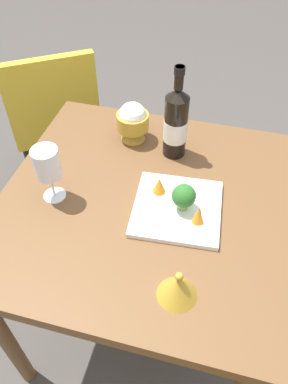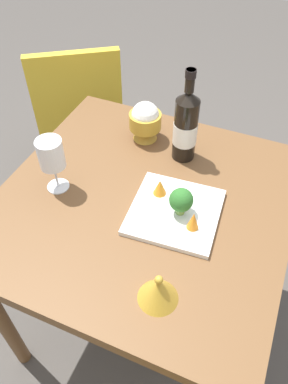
% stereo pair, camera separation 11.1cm
% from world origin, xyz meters
% --- Properties ---
extents(ground_plane, '(8.00, 8.00, 0.00)m').
position_xyz_m(ground_plane, '(0.00, 0.00, 0.00)').
color(ground_plane, '#4C4742').
extents(dining_table, '(0.86, 0.86, 0.74)m').
position_xyz_m(dining_table, '(0.00, 0.00, 0.65)').
color(dining_table, brown).
rests_on(dining_table, ground_plane).
extents(chair_by_wall, '(0.56, 0.56, 0.85)m').
position_xyz_m(chair_by_wall, '(0.60, -0.60, 0.53)').
color(chair_by_wall, gold).
rests_on(chair_by_wall, ground_plane).
extents(wine_bottle, '(0.08, 0.08, 0.31)m').
position_xyz_m(wine_bottle, '(-0.04, -0.23, 0.86)').
color(wine_bottle, black).
rests_on(wine_bottle, dining_table).
extents(wine_glass, '(0.08, 0.08, 0.18)m').
position_xyz_m(wine_glass, '(0.26, 0.06, 0.87)').
color(wine_glass, white).
rests_on(wine_glass, dining_table).
extents(rice_bowl, '(0.11, 0.11, 0.14)m').
position_xyz_m(rice_bowl, '(0.11, -0.27, 0.81)').
color(rice_bowl, gold).
rests_on(rice_bowl, dining_table).
extents(rice_bowl_lid, '(0.10, 0.10, 0.09)m').
position_xyz_m(rice_bowl_lid, '(-0.16, 0.28, 0.78)').
color(rice_bowl_lid, gold).
rests_on(rice_bowl_lid, dining_table).
extents(serving_plate, '(0.27, 0.27, 0.02)m').
position_xyz_m(serving_plate, '(-0.10, 0.02, 0.75)').
color(serving_plate, white).
rests_on(serving_plate, dining_table).
extents(broccoli_floret, '(0.07, 0.07, 0.09)m').
position_xyz_m(broccoli_floret, '(-0.12, 0.02, 0.80)').
color(broccoli_floret, '#729E4C').
rests_on(broccoli_floret, serving_plate).
extents(carrot_garnish_left, '(0.03, 0.03, 0.06)m').
position_xyz_m(carrot_garnish_left, '(-0.17, 0.06, 0.78)').
color(carrot_garnish_left, orange).
rests_on(carrot_garnish_left, serving_plate).
extents(carrot_garnish_right, '(0.04, 0.04, 0.05)m').
position_xyz_m(carrot_garnish_right, '(-0.04, -0.03, 0.78)').
color(carrot_garnish_right, orange).
rests_on(carrot_garnish_right, serving_plate).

